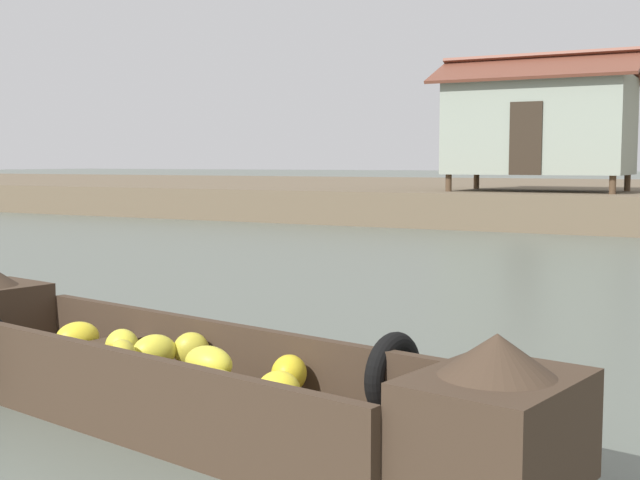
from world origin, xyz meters
TOP-DOWN VIEW (x-y plane):
  - ground_plane at (0.00, 10.00)m, footprint 300.00×300.00m
  - banana_boat at (0.29, 3.71)m, footprint 5.33×1.85m
  - stilt_house_left at (-1.68, 21.59)m, footprint 5.20×3.28m

SIDE VIEW (x-z plane):
  - ground_plane at x=0.00m, z-range 0.00..0.00m
  - banana_boat at x=0.29m, z-range -0.11..0.75m
  - stilt_house_left at x=-1.68m, z-range 0.87..4.44m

